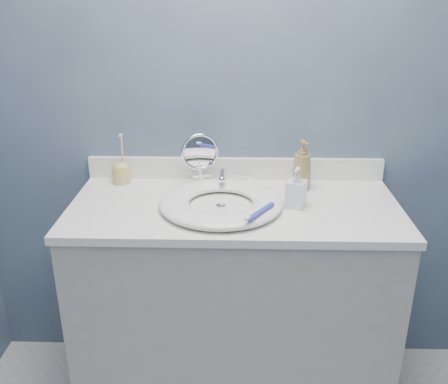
{
  "coord_description": "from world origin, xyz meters",
  "views": [
    {
      "loc": [
        0.01,
        -0.71,
        1.63
      ],
      "look_at": [
        -0.04,
        0.94,
        0.94
      ],
      "focal_mm": 40.0,
      "sensor_mm": 36.0,
      "label": 1
    }
  ],
  "objects_px": {
    "makeup_mirror": "(200,158)",
    "soap_bottle_amber": "(302,165)",
    "soap_bottle_clear": "(296,188)",
    "toothbrush_holder": "(121,172)"
  },
  "relations": [
    {
      "from": "soap_bottle_amber",
      "to": "makeup_mirror",
      "type": "bearing_deg",
      "value": 164.28
    },
    {
      "from": "makeup_mirror",
      "to": "soap_bottle_amber",
      "type": "bearing_deg",
      "value": -15.88
    },
    {
      "from": "soap_bottle_amber",
      "to": "toothbrush_holder",
      "type": "height_order",
      "value": "toothbrush_holder"
    },
    {
      "from": "makeup_mirror",
      "to": "soap_bottle_clear",
      "type": "distance_m",
      "value": 0.41
    },
    {
      "from": "makeup_mirror",
      "to": "soap_bottle_amber",
      "type": "height_order",
      "value": "makeup_mirror"
    },
    {
      "from": "soap_bottle_amber",
      "to": "soap_bottle_clear",
      "type": "relative_size",
      "value": 1.33
    },
    {
      "from": "makeup_mirror",
      "to": "soap_bottle_clear",
      "type": "height_order",
      "value": "makeup_mirror"
    },
    {
      "from": "makeup_mirror",
      "to": "toothbrush_holder",
      "type": "xyz_separation_m",
      "value": [
        -0.32,
        0.03,
        -0.07
      ]
    },
    {
      "from": "soap_bottle_clear",
      "to": "soap_bottle_amber",
      "type": "bearing_deg",
      "value": 98.97
    },
    {
      "from": "makeup_mirror",
      "to": "toothbrush_holder",
      "type": "bearing_deg",
      "value": 159.12
    }
  ]
}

